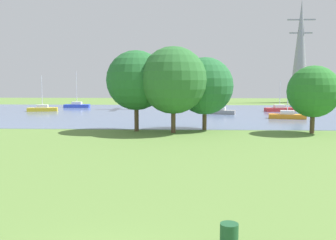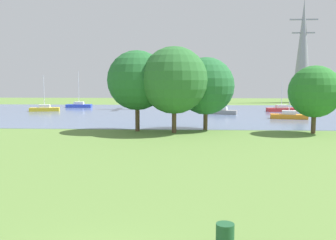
{
  "view_description": "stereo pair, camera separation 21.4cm",
  "coord_description": "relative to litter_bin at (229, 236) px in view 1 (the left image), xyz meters",
  "views": [
    {
      "loc": [
        2.3,
        -8.75,
        5.09
      ],
      "look_at": [
        1.08,
        17.87,
        2.29
      ],
      "focal_mm": 40.05,
      "sensor_mm": 36.0,
      "label": 1
    },
    {
      "loc": [
        2.51,
        -8.74,
        5.09
      ],
      "look_at": [
        1.08,
        17.87,
        2.29
      ],
      "focal_mm": 40.05,
      "sensor_mm": 36.0,
      "label": 2
    }
  ],
  "objects": [
    {
      "name": "sailboat_yellow",
      "position": [
        -25.15,
        50.33,
        0.05
      ],
      "size": [
        5.01,
        2.49,
        5.92
      ],
      "color": "yellow",
      "rests_on": "water_surface"
    },
    {
      "name": "tree_east_near",
      "position": [
        -6.26,
        26.54,
        4.73
      ],
      "size": [
        5.99,
        5.99,
        8.13
      ],
      "color": "brown",
      "rests_on": "ground"
    },
    {
      "name": "electricity_pylon",
      "position": [
        25.29,
        78.27,
        11.54
      ],
      "size": [
        6.4,
        4.4,
        23.85
      ],
      "color": "gray",
      "rests_on": "ground"
    },
    {
      "name": "tree_east_far",
      "position": [
        11.0,
        25.74,
        3.65
      ],
      "size": [
        5.0,
        5.0,
        6.56
      ],
      "color": "brown",
      "rests_on": "ground"
    },
    {
      "name": "tree_west_near",
      "position": [
        0.67,
        27.87,
        4.15
      ],
      "size": [
        5.91,
        5.91,
        7.51
      ],
      "color": "brown",
      "rests_on": "ground"
    },
    {
      "name": "litter_bin",
      "position": [
        0.0,
        0.0,
        0.0
      ],
      "size": [
        0.56,
        0.56,
        0.8
      ],
      "primitive_type": "cylinder",
      "color": "#1E512D",
      "rests_on": "ground"
    },
    {
      "name": "sailboat_gray",
      "position": [
        3.92,
        46.59,
        0.05
      ],
      "size": [
        5.03,
        2.7,
        6.05
      ],
      "color": "gray",
      "rests_on": "water_surface"
    },
    {
      "name": "sailboat_orange",
      "position": [
        12.38,
        39.77,
        0.04
      ],
      "size": [
        5.0,
        2.37,
        5.22
      ],
      "color": "orange",
      "rests_on": "water_surface"
    },
    {
      "name": "ground_plane",
      "position": [
        -3.65,
        19.77,
        -0.4
      ],
      "size": [
        160.0,
        160.0,
        0.0
      ],
      "primitive_type": "plane",
      "color": "olive"
    },
    {
      "name": "sailboat_blue",
      "position": [
        -21.93,
        59.27,
        0.06
      ],
      "size": [
        4.85,
        1.66,
        6.89
      ],
      "color": "blue",
      "rests_on": "water_surface"
    },
    {
      "name": "water_surface",
      "position": [
        -3.65,
        47.77,
        -0.39
      ],
      "size": [
        140.0,
        40.0,
        0.02
      ],
      "primitive_type": "cube",
      "color": "slate",
      "rests_on": "ground"
    },
    {
      "name": "tree_west_far",
      "position": [
        -2.5,
        25.45,
        4.74
      ],
      "size": [
        6.53,
        6.53,
        8.41
      ],
      "color": "brown",
      "rests_on": "ground"
    },
    {
      "name": "sailboat_red",
      "position": [
        14.34,
        51.84,
        0.04
      ],
      "size": [
        4.96,
        2.13,
        5.21
      ],
      "color": "red",
      "rests_on": "water_surface"
    }
  ]
}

